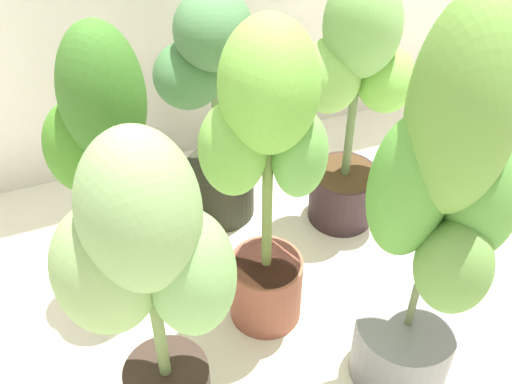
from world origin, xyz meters
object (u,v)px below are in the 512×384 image
Objects in this scene: potted_plant_back_center at (210,103)px; potted_plant_front_right at (441,215)px; potted_plant_back_left at (107,160)px; potted_plant_front_left at (148,276)px; potted_plant_center at (266,167)px; potted_plant_back_right at (353,95)px.

potted_plant_front_right reaches higher than potted_plant_back_center.
potted_plant_front_left is (0.00, -0.41, 0.05)m from potted_plant_back_left.
potted_plant_back_left is 0.80× the size of potted_plant_front_right.
potted_plant_back_left is 0.93× the size of potted_plant_center.
potted_plant_center is 0.86× the size of potted_plant_front_right.
potted_plant_back_right is 0.38m from potted_plant_back_center.
potted_plant_front_right reaches higher than potted_plant_center.
potted_plant_back_left reaches higher than potted_plant_back_right.
potted_plant_front_left reaches higher than potted_plant_back_left.
potted_plant_center reaches higher than potted_plant_front_left.
potted_plant_center is (0.31, 0.20, 0.01)m from potted_plant_front_left.
potted_plant_front_right is at bearing -41.93° from potted_plant_back_left.
potted_plant_back_center is 0.42m from potted_plant_center.
potted_plant_back_left is 0.66m from potted_plant_back_right.
potted_plant_front_left is at bearing -89.87° from potted_plant_back_left.
potted_plant_back_right is 0.91× the size of potted_plant_center.
potted_plant_back_center is (-0.35, 0.15, -0.04)m from potted_plant_back_right.
potted_plant_center is (0.00, -0.41, 0.11)m from potted_plant_back_center.
potted_plant_front_left is 0.82× the size of potted_plant_front_right.
potted_plant_front_right is at bearing -49.25° from potted_plant_center.
potted_plant_back_center is 0.84× the size of potted_plant_center.
potted_plant_center is at bearing 130.75° from potted_plant_front_right.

